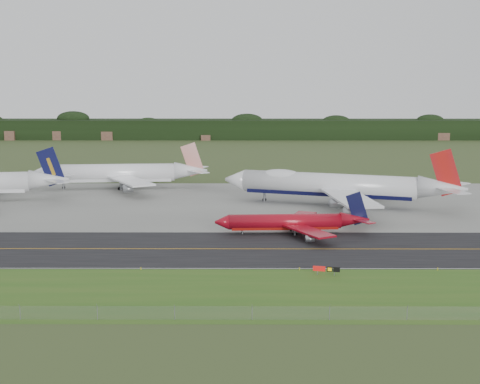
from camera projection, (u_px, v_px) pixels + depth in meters
name	position (u px, v px, depth m)	size (l,w,h in m)	color
ground	(276.00, 244.00, 150.80)	(600.00, 600.00, 0.00)	#33431F
grass_verge	(285.00, 293.00, 116.28)	(400.00, 30.00, 0.01)	#2E5B1A
taxiway	(276.00, 249.00, 146.85)	(400.00, 32.00, 0.02)	black
apron	(267.00, 203.00, 201.09)	(400.00, 78.00, 0.01)	slate
taxiway_centreline	(276.00, 249.00, 146.85)	(400.00, 0.40, 0.00)	#C68312
taxiway_edge_line	(280.00, 268.00, 131.56)	(400.00, 0.25, 0.00)	silver
perimeter_fence	(291.00, 313.00, 103.28)	(320.00, 0.10, 320.00)	slate
horizon_treeline	(254.00, 130.00, 419.85)	(700.00, 25.00, 12.00)	black
jet_ba_747	(337.00, 185.00, 196.12)	(69.76, 56.33, 17.97)	silver
jet_red_737	(293.00, 222.00, 161.20)	(37.72, 30.74, 10.19)	maroon
jet_star_tail	(121.00, 173.00, 227.57)	(59.56, 49.70, 15.70)	white
taxiway_sign	(326.00, 269.00, 126.88)	(5.05, 1.20, 1.70)	slate
edge_marker_left	(141.00, 269.00, 130.64)	(0.16, 0.16, 0.50)	yellow
edge_marker_center	(299.00, 269.00, 130.53)	(0.16, 0.16, 0.50)	yellow
edge_marker_right	(438.00, 269.00, 130.42)	(0.16, 0.16, 0.50)	yellow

